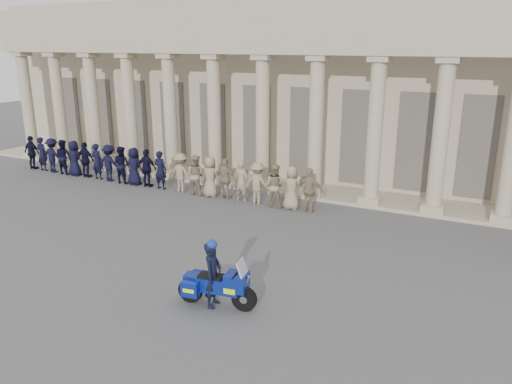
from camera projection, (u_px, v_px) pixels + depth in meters
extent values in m
plane|color=#4B4B4E|center=(192.00, 256.00, 16.51)|extent=(90.00, 90.00, 0.00)
cube|color=tan|center=(338.00, 85.00, 28.05)|extent=(40.00, 10.00, 9.00)
cube|color=tan|center=(294.00, 188.00, 24.01)|extent=(40.00, 2.60, 0.15)
cube|color=tan|center=(290.00, 43.00, 21.40)|extent=(35.80, 1.00, 1.00)
cube|color=tan|center=(291.00, 15.00, 21.09)|extent=(35.80, 1.00, 1.20)
cube|color=tan|center=(34.00, 153.00, 30.55)|extent=(0.90, 0.90, 0.30)
cylinder|color=tan|center=(28.00, 105.00, 29.71)|extent=(0.64, 0.64, 5.60)
cube|color=tan|center=(21.00, 54.00, 28.87)|extent=(0.85, 0.85, 0.24)
cube|color=tan|center=(65.00, 157.00, 29.43)|extent=(0.90, 0.90, 0.30)
cylinder|color=tan|center=(59.00, 107.00, 28.59)|extent=(0.64, 0.64, 5.60)
cube|color=tan|center=(53.00, 54.00, 27.75)|extent=(0.85, 0.85, 0.24)
cube|color=tan|center=(98.00, 162.00, 28.31)|extent=(0.90, 0.90, 0.30)
cylinder|color=tan|center=(93.00, 110.00, 27.46)|extent=(0.64, 0.64, 5.60)
cube|color=tan|center=(88.00, 55.00, 26.63)|extent=(0.85, 0.85, 0.24)
cube|color=tan|center=(134.00, 167.00, 27.19)|extent=(0.90, 0.90, 0.30)
cylinder|color=tan|center=(130.00, 112.00, 26.34)|extent=(0.64, 0.64, 5.60)
cube|color=tan|center=(126.00, 55.00, 25.51)|extent=(0.85, 0.85, 0.24)
cube|color=tan|center=(173.00, 172.00, 26.07)|extent=(0.90, 0.90, 0.30)
cylinder|color=tan|center=(170.00, 116.00, 25.22)|extent=(0.64, 0.64, 5.60)
cube|color=tan|center=(167.00, 56.00, 24.38)|extent=(0.85, 0.85, 0.24)
cube|color=tan|center=(216.00, 178.00, 24.95)|extent=(0.90, 0.90, 0.30)
cylinder|color=tan|center=(214.00, 119.00, 24.10)|extent=(0.64, 0.64, 5.60)
cube|color=tan|center=(213.00, 56.00, 23.26)|extent=(0.85, 0.85, 0.24)
cube|color=tan|center=(262.00, 184.00, 23.82)|extent=(0.90, 0.90, 0.30)
cylinder|color=tan|center=(263.00, 123.00, 22.98)|extent=(0.64, 0.64, 5.60)
cube|color=tan|center=(263.00, 57.00, 22.14)|extent=(0.85, 0.85, 0.24)
cube|color=tan|center=(314.00, 191.00, 22.70)|extent=(0.90, 0.90, 0.30)
cylinder|color=tan|center=(316.00, 127.00, 21.86)|extent=(0.64, 0.64, 5.60)
cube|color=tan|center=(318.00, 58.00, 21.02)|extent=(0.85, 0.85, 0.24)
cube|color=tan|center=(370.00, 199.00, 21.58)|extent=(0.90, 0.90, 0.30)
cylinder|color=tan|center=(375.00, 131.00, 20.73)|extent=(0.64, 0.64, 5.60)
cube|color=tan|center=(380.00, 59.00, 19.90)|extent=(0.85, 0.85, 0.24)
cube|color=tan|center=(433.00, 207.00, 20.46)|extent=(0.90, 0.90, 0.30)
cylinder|color=tan|center=(440.00, 136.00, 19.61)|extent=(0.64, 0.64, 5.60)
cube|color=tan|center=(449.00, 60.00, 18.78)|extent=(0.85, 0.85, 0.24)
cube|color=tan|center=(503.00, 217.00, 19.34)|extent=(0.90, 0.90, 0.30)
cube|color=black|center=(71.00, 114.00, 31.08)|extent=(1.30, 0.12, 4.20)
cube|color=black|center=(103.00, 116.00, 29.95)|extent=(1.30, 0.12, 4.20)
cube|color=black|center=(137.00, 119.00, 28.83)|extent=(1.30, 0.12, 4.20)
cube|color=black|center=(174.00, 122.00, 27.71)|extent=(1.30, 0.12, 4.20)
cube|color=black|center=(214.00, 125.00, 26.59)|extent=(1.30, 0.12, 4.20)
cube|color=black|center=(257.00, 129.00, 25.47)|extent=(1.30, 0.12, 4.20)
cube|color=black|center=(305.00, 133.00, 24.35)|extent=(1.30, 0.12, 4.20)
cube|color=black|center=(357.00, 137.00, 23.22)|extent=(1.30, 0.12, 4.20)
cube|color=black|center=(414.00, 142.00, 22.10)|extent=(1.30, 0.12, 4.20)
cube|color=black|center=(478.00, 148.00, 20.98)|extent=(1.30, 0.12, 4.20)
imported|color=black|center=(32.00, 153.00, 27.68)|extent=(1.10, 0.46, 1.87)
imported|color=black|center=(42.00, 154.00, 27.33)|extent=(0.68, 0.45, 1.87)
imported|color=black|center=(53.00, 155.00, 26.99)|extent=(1.21, 0.69, 1.87)
imported|color=black|center=(63.00, 157.00, 26.64)|extent=(0.91, 0.71, 1.87)
imported|color=black|center=(74.00, 158.00, 26.30)|extent=(0.91, 0.59, 1.87)
imported|color=black|center=(86.00, 160.00, 25.95)|extent=(1.10, 0.46, 1.87)
imported|color=black|center=(97.00, 161.00, 25.60)|extent=(0.68, 0.45, 1.87)
imported|color=black|center=(109.00, 163.00, 25.26)|extent=(1.21, 0.69, 1.87)
imported|color=black|center=(122.00, 165.00, 24.91)|extent=(0.91, 0.71, 1.87)
imported|color=black|center=(134.00, 166.00, 24.57)|extent=(0.91, 0.59, 1.87)
imported|color=black|center=(147.00, 168.00, 24.22)|extent=(1.10, 0.46, 1.87)
imported|color=black|center=(160.00, 170.00, 23.88)|extent=(0.68, 0.45, 1.87)
imported|color=gray|center=(181.00, 173.00, 23.36)|extent=(1.21, 0.69, 1.87)
imported|color=gray|center=(196.00, 175.00, 23.01)|extent=(0.91, 0.71, 1.87)
imported|color=gray|center=(210.00, 177.00, 22.67)|extent=(0.91, 0.59, 1.87)
imported|color=gray|center=(226.00, 179.00, 22.32)|extent=(1.10, 0.46, 1.87)
imported|color=gray|center=(241.00, 181.00, 21.97)|extent=(0.68, 0.45, 1.87)
imported|color=gray|center=(258.00, 183.00, 21.63)|extent=(1.21, 0.69, 1.87)
imported|color=gray|center=(274.00, 185.00, 21.28)|extent=(0.91, 0.71, 1.87)
imported|color=gray|center=(292.00, 188.00, 20.94)|extent=(0.91, 0.59, 1.87)
imported|color=gray|center=(310.00, 190.00, 20.59)|extent=(1.10, 0.46, 1.87)
cylinder|color=black|center=(244.00, 299.00, 13.06)|extent=(0.69, 0.25, 0.68)
cylinder|color=black|center=(190.00, 290.00, 13.52)|extent=(0.69, 0.25, 0.68)
cube|color=navy|center=(218.00, 285.00, 13.19)|extent=(1.24, 0.61, 0.39)
cube|color=navy|center=(237.00, 282.00, 12.99)|extent=(0.64, 0.62, 0.46)
cube|color=silver|center=(237.00, 290.00, 13.06)|extent=(0.27, 0.34, 0.12)
cube|color=#B2BFCC|center=(243.00, 270.00, 12.84)|extent=(0.28, 0.50, 0.55)
cube|color=black|center=(211.00, 277.00, 13.19)|extent=(0.72, 0.45, 0.10)
cube|color=navy|center=(192.00, 278.00, 13.39)|extent=(0.41, 0.40, 0.23)
cube|color=navy|center=(190.00, 289.00, 13.11)|extent=(0.49, 0.30, 0.41)
cube|color=#D5F80D|center=(190.00, 289.00, 13.11)|extent=(0.34, 0.29, 0.10)
cube|color=navy|center=(200.00, 278.00, 13.71)|extent=(0.49, 0.30, 0.41)
cube|color=#D5F80D|center=(200.00, 278.00, 13.71)|extent=(0.34, 0.29, 0.10)
cylinder|color=silver|center=(205.00, 289.00, 13.66)|extent=(0.63, 0.20, 0.10)
cylinder|color=black|center=(237.00, 273.00, 12.92)|extent=(0.15, 0.72, 0.04)
imported|color=black|center=(213.00, 275.00, 13.16)|extent=(0.53, 0.72, 1.81)
sphere|color=navy|center=(212.00, 245.00, 12.91)|extent=(0.28, 0.28, 0.28)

